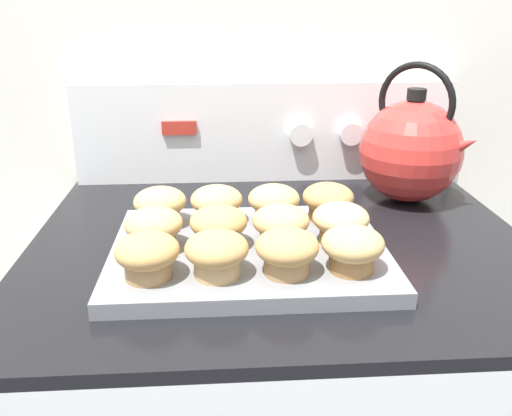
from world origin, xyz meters
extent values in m
cube|color=silver|center=(0.00, 0.71, 1.20)|extent=(8.00, 0.05, 2.40)
cube|color=black|center=(0.00, 0.35, 0.92)|extent=(0.78, 0.66, 0.02)
cube|color=white|center=(0.00, 0.65, 1.03)|extent=(0.76, 0.05, 0.20)
cube|color=#B72D23|center=(-0.17, 0.62, 1.05)|extent=(0.07, 0.01, 0.03)
cylinder|color=white|center=(0.07, 0.62, 1.03)|extent=(0.05, 0.02, 0.05)
cylinder|color=white|center=(0.17, 0.62, 1.03)|extent=(0.05, 0.02, 0.05)
cylinder|color=white|center=(0.27, 0.62, 1.03)|extent=(0.05, 0.02, 0.05)
cube|color=slate|center=(-0.05, 0.27, 0.94)|extent=(0.39, 0.30, 0.02)
cylinder|color=#A37A4C|center=(-0.19, 0.18, 0.97)|extent=(0.06, 0.06, 0.03)
ellipsoid|color=tan|center=(-0.19, 0.18, 0.99)|extent=(0.08, 0.08, 0.04)
cylinder|color=tan|center=(-0.10, 0.18, 0.97)|extent=(0.06, 0.06, 0.03)
ellipsoid|color=tan|center=(-0.10, 0.18, 0.99)|extent=(0.08, 0.08, 0.04)
cylinder|color=#A37A4C|center=(-0.01, 0.18, 0.97)|extent=(0.06, 0.06, 0.03)
ellipsoid|color=tan|center=(-0.01, 0.18, 0.99)|extent=(0.08, 0.08, 0.04)
cylinder|color=olive|center=(0.08, 0.18, 0.97)|extent=(0.06, 0.06, 0.03)
ellipsoid|color=tan|center=(0.08, 0.18, 0.99)|extent=(0.08, 0.08, 0.04)
cylinder|color=olive|center=(-0.19, 0.27, 0.97)|extent=(0.06, 0.06, 0.03)
ellipsoid|color=tan|center=(-0.19, 0.27, 0.99)|extent=(0.08, 0.08, 0.04)
cylinder|color=tan|center=(-0.10, 0.27, 0.97)|extent=(0.06, 0.06, 0.03)
ellipsoid|color=tan|center=(-0.10, 0.27, 0.99)|extent=(0.08, 0.08, 0.04)
cylinder|color=#A37A4C|center=(-0.01, 0.27, 0.97)|extent=(0.06, 0.06, 0.03)
ellipsoid|color=tan|center=(-0.01, 0.27, 0.99)|extent=(0.08, 0.08, 0.04)
cylinder|color=tan|center=(0.08, 0.27, 0.97)|extent=(0.06, 0.06, 0.03)
ellipsoid|color=tan|center=(0.08, 0.27, 0.99)|extent=(0.08, 0.08, 0.04)
cylinder|color=tan|center=(-0.19, 0.36, 0.97)|extent=(0.06, 0.06, 0.03)
ellipsoid|color=tan|center=(-0.19, 0.36, 0.99)|extent=(0.08, 0.08, 0.04)
cylinder|color=#A37A4C|center=(-0.10, 0.36, 0.97)|extent=(0.06, 0.06, 0.03)
ellipsoid|color=tan|center=(-0.10, 0.36, 0.99)|extent=(0.08, 0.08, 0.04)
cylinder|color=#A37A4C|center=(-0.01, 0.36, 0.97)|extent=(0.06, 0.06, 0.03)
ellipsoid|color=tan|center=(-0.01, 0.36, 0.99)|extent=(0.08, 0.08, 0.04)
cylinder|color=olive|center=(0.08, 0.36, 0.97)|extent=(0.06, 0.06, 0.03)
ellipsoid|color=#B2844C|center=(0.08, 0.36, 0.99)|extent=(0.08, 0.08, 0.04)
sphere|color=red|center=(0.26, 0.50, 1.03)|extent=(0.19, 0.19, 0.19)
cylinder|color=black|center=(0.26, 0.50, 1.13)|extent=(0.03, 0.03, 0.02)
cone|color=red|center=(0.32, 0.44, 1.05)|extent=(0.08, 0.08, 0.07)
torus|color=black|center=(0.26, 0.50, 1.12)|extent=(0.11, 0.11, 0.14)
camera|label=1|loc=(-0.09, -0.44, 1.29)|focal=38.00mm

